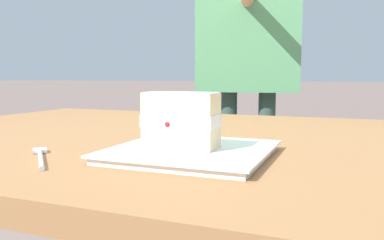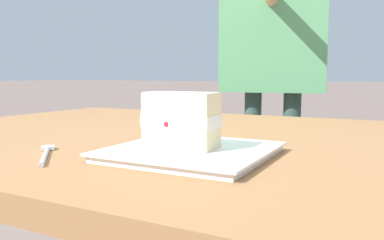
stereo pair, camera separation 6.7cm
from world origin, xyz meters
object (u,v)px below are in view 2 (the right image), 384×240
dessert_plate (192,152)px  diner_person (274,31)px  patio_table (170,165)px  dessert_fork (46,153)px  cake_slice (181,120)px

dessert_plate → diner_person: 1.10m
patio_table → dessert_fork: bearing=82.5°
dessert_plate → diner_person: (0.15, -1.04, 0.32)m
dessert_plate → dessert_fork: (0.23, 0.11, -0.00)m
patio_table → cake_slice: (-0.17, 0.25, 0.15)m
dessert_plate → cake_slice: size_ratio=2.08×
dessert_plate → dessert_fork: size_ratio=2.00×
dessert_fork → cake_slice: bearing=-154.4°
patio_table → cake_slice: cake_slice is taller
dessert_plate → cake_slice: cake_slice is taller
dessert_fork → patio_table: bearing=-97.5°
patio_table → dessert_fork: dessert_fork is taller
diner_person → cake_slice: bearing=97.3°
diner_person → dessert_plate: bearing=98.3°
cake_slice → dessert_plate: bearing=-153.8°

